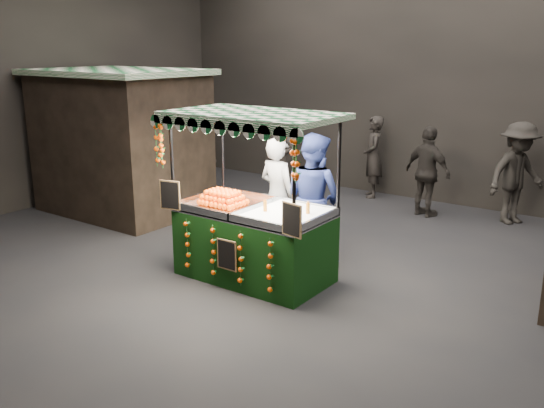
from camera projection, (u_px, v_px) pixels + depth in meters
The scene contains 11 objects.
ground at pixel (289, 278), 7.79m from camera, with size 12.00×12.00×0.00m, color black.
market_hall at pixel (291, 13), 6.90m from camera, with size 12.10×10.10×5.05m.
neighbour_stall_left at pixel (122, 141), 10.70m from camera, with size 3.00×2.20×2.60m.
juice_stall at pixel (253, 229), 7.62m from camera, with size 2.28×1.34×2.21m.
vendor_grey at pixel (278, 196), 8.55m from camera, with size 0.69×0.50×1.74m.
vendor_blue at pixel (313, 198), 8.24m from camera, with size 1.00×0.84×1.85m.
shopper_0 at pixel (279, 162), 10.91m from camera, with size 0.70×0.50×1.81m.
shopper_2 at pixel (428, 172), 10.44m from camera, with size 1.03×0.68×1.63m.
shopper_3 at pixel (517, 173), 9.99m from camera, with size 1.16×1.32×1.77m.
shopper_4 at pixel (196, 149), 12.52m from camera, with size 0.98×0.89×1.69m.
shopper_6 at pixel (373, 157), 11.77m from camera, with size 0.65×0.72×1.65m.
Camera 1 is at (4.03, -6.03, 3.02)m, focal length 38.50 mm.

